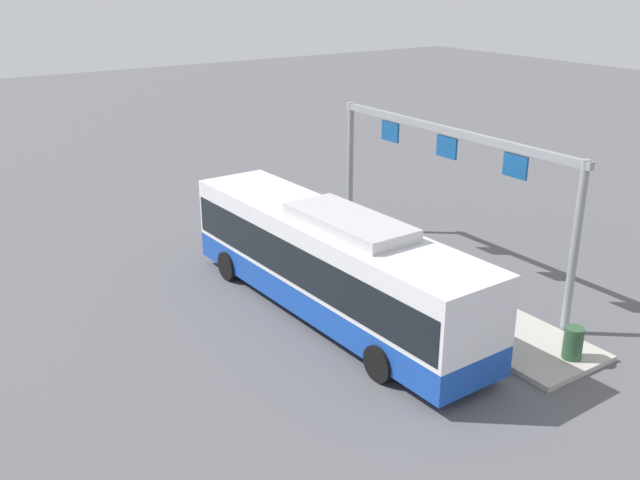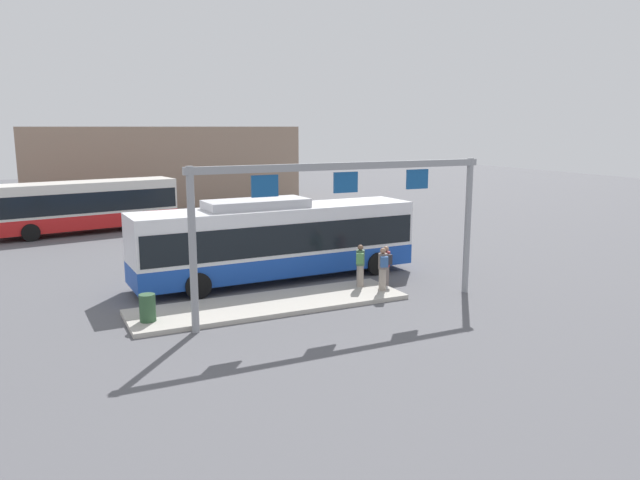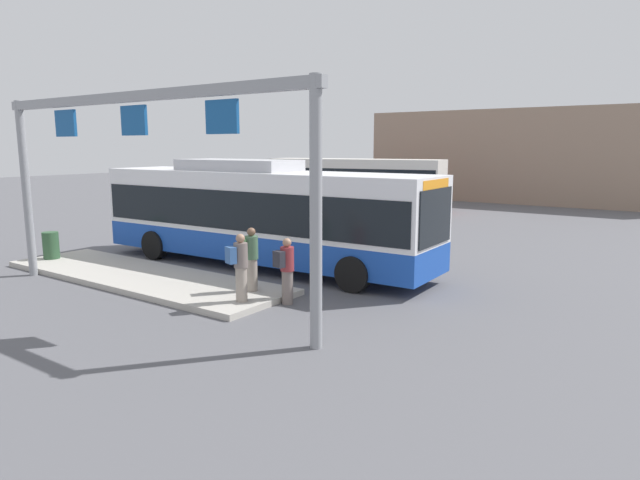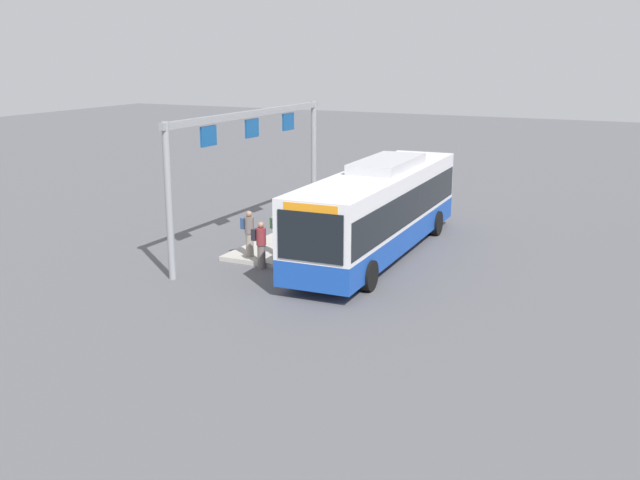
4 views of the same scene
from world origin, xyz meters
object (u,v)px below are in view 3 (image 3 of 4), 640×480
person_waiting_mid (286,269)px  trash_bin (51,245)px  bus_background_left (355,180)px  person_boarding (240,266)px  person_waiting_near (251,257)px  bus_main (260,211)px

person_waiting_mid → trash_bin: size_ratio=1.86×
bus_background_left → person_waiting_mid: bearing=-72.7°
person_boarding → person_waiting_near: size_ratio=1.00×
bus_main → bus_background_left: (-6.18, 15.91, -0.03)m
bus_background_left → trash_bin: size_ratio=12.44×
bus_main → bus_background_left: 17.07m
person_waiting_mid → bus_background_left: bearing=38.3°
trash_bin → bus_main: bearing=31.9°
person_boarding → person_waiting_mid: person_boarding is taller
person_waiting_near → trash_bin: 8.36m
bus_background_left → person_waiting_mid: (9.67, -18.90, -0.89)m
bus_main → person_waiting_mid: (3.49, -2.99, -0.92)m
bus_main → person_waiting_mid: bus_main is taller
bus_main → person_waiting_near: size_ratio=7.23×
bus_background_left → person_boarding: bus_background_left is taller
bus_main → bus_background_left: bearing=109.5°
person_waiting_mid → bus_main: bearing=60.6°
bus_background_left → person_boarding: bearing=-75.4°
person_boarding → person_waiting_mid: (0.72, 0.90, -0.16)m
person_waiting_mid → trash_bin: person_waiting_mid is taller
bus_main → person_boarding: 4.83m
bus_background_left → person_waiting_mid: 21.25m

